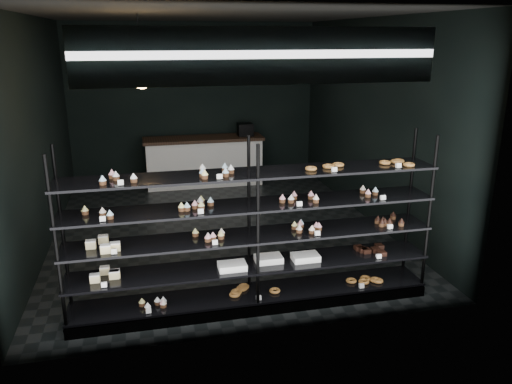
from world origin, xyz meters
TOP-DOWN VIEW (x-y plane):
  - room at (0.00, 0.00)m, footprint 5.01×6.01m
  - display_shelf at (-0.01, -2.45)m, footprint 4.00×0.50m
  - signage at (0.00, -2.93)m, footprint 3.30×0.05m
  - pendant_lamp at (-1.05, -0.93)m, footprint 0.31×0.31m
  - service_counter at (0.11, 2.50)m, footprint 2.39×0.65m

SIDE VIEW (x-z plane):
  - service_counter at x=0.11m, z-range -0.11..1.12m
  - display_shelf at x=-0.01m, z-range -0.33..1.58m
  - room at x=0.00m, z-range 0.00..3.20m
  - pendant_lamp at x=-1.05m, z-range 2.01..2.89m
  - signage at x=0.00m, z-range 2.50..3.00m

